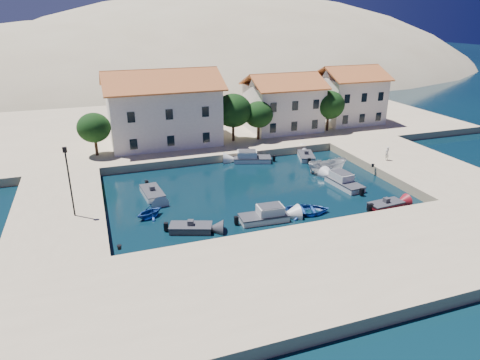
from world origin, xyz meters
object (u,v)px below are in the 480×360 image
(cabin_cruiser_south, at_px, (264,216))
(cabin_cruiser_east, at_px, (345,182))
(building_right, at_px, (349,94))
(pedestrian, at_px, (387,153))
(lamppost, at_px, (69,175))
(boat_east, at_px, (327,173))
(rowboat_south, at_px, (306,213))
(building_mid, at_px, (283,101))
(building_left, at_px, (163,106))

(cabin_cruiser_south, distance_m, cabin_cruiser_east, 12.26)
(building_right, xyz_separation_m, pedestrian, (-6.33, -18.51, -3.64))
(cabin_cruiser_south, relative_size, pedestrian, 2.68)
(lamppost, distance_m, pedestrian, 35.46)
(building_right, distance_m, cabin_cruiser_south, 37.26)
(building_right, distance_m, cabin_cruiser_east, 26.65)
(boat_east, bearing_deg, cabin_cruiser_east, -177.45)
(building_right, xyz_separation_m, boat_east, (-13.84, -17.59, -5.47))
(building_right, xyz_separation_m, cabin_cruiser_south, (-25.55, -26.66, -5.00))
(lamppost, distance_m, rowboat_south, 21.33)
(building_right, distance_m, boat_east, 23.04)
(lamppost, bearing_deg, cabin_cruiser_south, -16.28)
(cabin_cruiser_east, bearing_deg, pedestrian, -72.08)
(lamppost, bearing_deg, building_mid, 35.45)
(lamppost, height_order, cabin_cruiser_east, lamppost)
(building_right, relative_size, lamppost, 1.52)
(boat_east, bearing_deg, rowboat_south, 147.97)
(cabin_cruiser_south, height_order, cabin_cruiser_east, same)
(building_right, bearing_deg, cabin_cruiser_south, -133.79)
(building_left, xyz_separation_m, cabin_cruiser_south, (4.45, -24.66, -5.46))
(building_mid, height_order, cabin_cruiser_south, building_mid)
(building_mid, distance_m, cabin_cruiser_south, 29.40)
(building_left, bearing_deg, lamppost, -119.90)
(cabin_cruiser_south, height_order, rowboat_south, cabin_cruiser_south)
(building_left, bearing_deg, building_right, 3.81)
(building_mid, bearing_deg, rowboat_south, -109.84)
(lamppost, relative_size, cabin_cruiser_south, 1.39)
(building_mid, xyz_separation_m, building_right, (12.00, 1.00, 0.25))
(lamppost, relative_size, pedestrian, 3.73)
(building_mid, height_order, building_right, building_right)
(boat_east, bearing_deg, building_right, -30.64)
(cabin_cruiser_south, distance_m, boat_east, 14.82)
(lamppost, height_order, rowboat_south, lamppost)
(building_left, height_order, rowboat_south, building_left)
(building_left, bearing_deg, cabin_cruiser_east, -51.70)
(rowboat_south, relative_size, cabin_cruiser_east, 0.90)
(building_mid, xyz_separation_m, rowboat_south, (-9.20, -25.50, -5.22))
(lamppost, xyz_separation_m, rowboat_south, (20.30, -4.50, -4.75))
(lamppost, bearing_deg, boat_east, 9.06)
(building_left, distance_m, lamppost, 23.10)
(rowboat_south, bearing_deg, building_right, -25.34)
(building_left, relative_size, pedestrian, 8.80)
(building_mid, bearing_deg, building_right, 4.76)
(cabin_cruiser_east, bearing_deg, building_mid, -11.91)
(cabin_cruiser_east, bearing_deg, rowboat_south, 117.03)
(cabin_cruiser_south, distance_m, pedestrian, 20.92)
(building_left, xyz_separation_m, pedestrian, (23.67, -16.51, -4.10))
(cabin_cruiser_east, bearing_deg, lamppost, 84.17)
(building_left, distance_m, cabin_cruiser_south, 25.64)
(lamppost, xyz_separation_m, pedestrian, (35.17, 3.49, -2.92))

